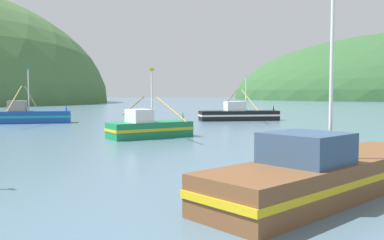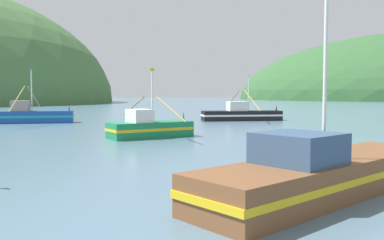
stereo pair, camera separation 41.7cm
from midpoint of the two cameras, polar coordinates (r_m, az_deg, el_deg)
fishing_boat_brown at (r=14.27m, az=17.69°, el=-6.82°), size 10.44×8.53×6.46m
fishing_boat_black at (r=49.90m, az=6.12°, el=0.81°), size 9.62×13.93×5.35m
fishing_boat_blue at (r=48.62m, az=-22.27°, el=0.54°), size 9.81×16.83×5.98m
fishing_boat_green at (r=30.76m, az=-6.32°, el=-1.05°), size 6.55×9.25×5.09m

